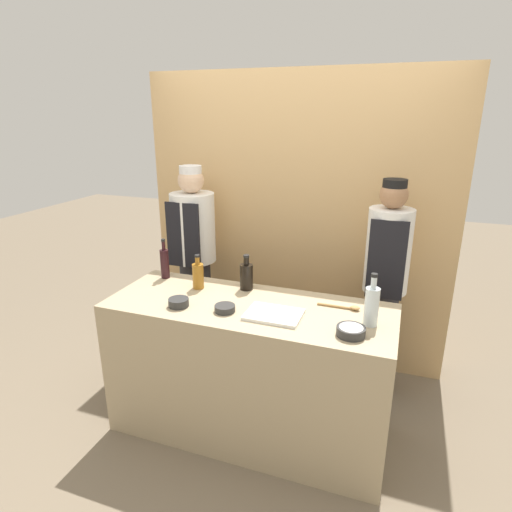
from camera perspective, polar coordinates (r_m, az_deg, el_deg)
name	(u,v)px	position (r m, az deg, el deg)	size (l,w,h in m)	color
ground_plane	(249,428)	(3.20, -0.89, -21.91)	(14.00, 14.00, 0.00)	#756651
cabinet_wall	(296,222)	(3.63, 5.38, 4.52)	(2.54, 0.18, 2.40)	tan
counter	(249,370)	(2.92, -0.94, -14.90)	(1.80, 0.68, 0.94)	tan
sauce_bowl_yellow	(179,302)	(2.70, -10.28, -6.06)	(0.13, 0.13, 0.05)	#2D2D2D
sauce_bowl_purple	(225,308)	(2.60, -4.17, -6.93)	(0.13, 0.13, 0.04)	#2D2D2D
sauce_bowl_white	(351,331)	(2.39, 12.54, -9.70)	(0.16, 0.16, 0.05)	#2D2D2D
cutting_board	(274,315)	(2.55, 2.38, -7.80)	(0.33, 0.24, 0.02)	white
bottle_wine	(165,263)	(3.15, -12.08, -0.88)	(0.06, 0.06, 0.29)	black
bottle_clear	(372,305)	(2.48, 15.16, -6.35)	(0.08, 0.08, 0.31)	silver
bottle_soy	(246,276)	(2.89, -1.28, -2.67)	(0.09, 0.09, 0.24)	black
bottle_amber	(198,275)	(2.93, -7.74, -2.55)	(0.08, 0.08, 0.24)	#9E661E
wooden_spoon	(345,307)	(2.69, 11.77, -6.67)	(0.26, 0.05, 0.03)	#B2844C
chef_left	(194,258)	(3.64, -8.21, -0.31)	(0.36, 0.36, 1.68)	#28282D
chef_right	(385,282)	(3.25, 16.80, -3.39)	(0.31, 0.31, 1.65)	#28282D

